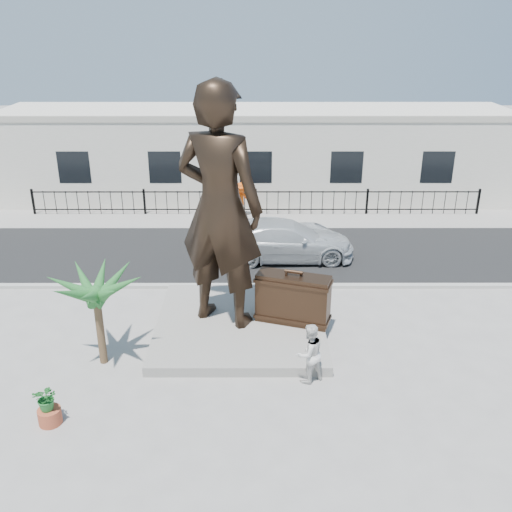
# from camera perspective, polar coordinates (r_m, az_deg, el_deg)

# --- Properties ---
(ground) EXTENTS (100.00, 100.00, 0.00)m
(ground) POSITION_cam_1_polar(r_m,az_deg,el_deg) (16.84, 0.01, -9.91)
(ground) COLOR #9E9991
(ground) RESTS_ON ground
(street) EXTENTS (40.00, 7.00, 0.01)m
(street) POSITION_cam_1_polar(r_m,az_deg,el_deg) (23.95, -0.02, 0.53)
(street) COLOR black
(street) RESTS_ON ground
(curb) EXTENTS (40.00, 0.25, 0.12)m
(curb) POSITION_cam_1_polar(r_m,az_deg,el_deg) (20.74, -0.01, -3.01)
(curb) COLOR #A5A399
(curb) RESTS_ON ground
(far_sidewalk) EXTENTS (40.00, 2.50, 0.02)m
(far_sidewalk) POSITION_cam_1_polar(r_m,az_deg,el_deg) (27.69, -0.02, 3.70)
(far_sidewalk) COLOR #9E9991
(far_sidewalk) RESTS_ON ground
(plinth) EXTENTS (5.20, 5.20, 0.30)m
(plinth) POSITION_cam_1_polar(r_m,az_deg,el_deg) (18.05, -1.60, -6.92)
(plinth) COLOR gray
(plinth) RESTS_ON ground
(fence) EXTENTS (22.00, 0.10, 1.20)m
(fence) POSITION_cam_1_polar(r_m,az_deg,el_deg) (28.26, -0.02, 5.36)
(fence) COLOR black
(fence) RESTS_ON ground
(building) EXTENTS (28.00, 7.00, 4.40)m
(building) POSITION_cam_1_polar(r_m,az_deg,el_deg) (31.91, -0.03, 10.38)
(building) COLOR silver
(building) RESTS_ON ground
(statue) EXTENTS (3.16, 2.70, 7.34)m
(statue) POSITION_cam_1_polar(r_m,az_deg,el_deg) (16.68, -3.65, 4.86)
(statue) COLOR black
(statue) RESTS_ON plinth
(suitcase) EXTENTS (2.35, 1.38, 1.58)m
(suitcase) POSITION_cam_1_polar(r_m,az_deg,el_deg) (17.61, 3.73, -4.29)
(suitcase) COLOR #301F14
(suitcase) RESTS_ON plinth
(tourist) EXTENTS (1.04, 0.98, 1.70)m
(tourist) POSITION_cam_1_polar(r_m,az_deg,el_deg) (15.41, 5.34, -9.67)
(tourist) COLOR silver
(tourist) RESTS_ON ground
(car_white) EXTENTS (5.63, 2.99, 1.51)m
(car_white) POSITION_cam_1_polar(r_m,az_deg,el_deg) (23.25, 2.19, 1.82)
(car_white) COLOR silver
(car_white) RESTS_ON street
(car_silver) EXTENTS (5.47, 2.39, 1.56)m
(car_silver) POSITION_cam_1_polar(r_m,az_deg,el_deg) (22.93, 3.07, 1.57)
(car_silver) COLOR #B7BABC
(car_silver) RESTS_ON street
(worker) EXTENTS (1.28, 1.15, 1.72)m
(worker) POSITION_cam_1_polar(r_m,az_deg,el_deg) (27.77, -1.51, 5.64)
(worker) COLOR #E14D0B
(worker) RESTS_ON far_sidewalk
(palm_tree) EXTENTS (1.80, 1.80, 3.20)m
(palm_tree) POSITION_cam_1_polar(r_m,az_deg,el_deg) (17.12, -14.94, -10.19)
(palm_tree) COLOR #215A25
(palm_tree) RESTS_ON ground
(planter) EXTENTS (0.56, 0.56, 0.40)m
(planter) POSITION_cam_1_polar(r_m,az_deg,el_deg) (15.14, -19.91, -14.82)
(planter) COLOR #A3452B
(planter) RESTS_ON ground
(shrub) EXTENTS (0.68, 0.62, 0.66)m
(shrub) POSITION_cam_1_polar(r_m,az_deg,el_deg) (14.84, -20.19, -13.19)
(shrub) COLOR #236C2B
(shrub) RESTS_ON planter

